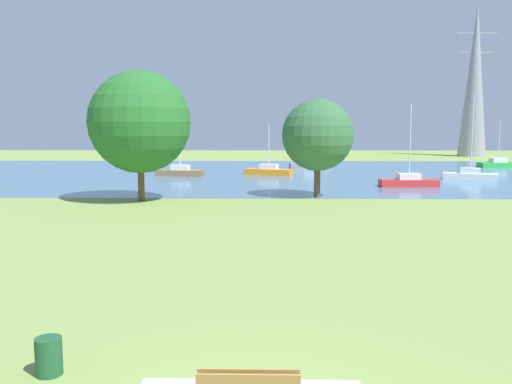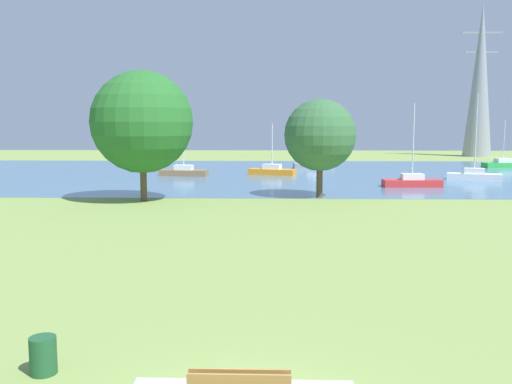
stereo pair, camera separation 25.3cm
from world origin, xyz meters
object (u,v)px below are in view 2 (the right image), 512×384
at_px(sailboat_red, 412,181).
at_px(tree_west_near, 320,135).
at_px(sailboat_green, 503,164).
at_px(litter_bin, 43,355).
at_px(electricity_pylon, 480,80).
at_px(sailboat_brown, 184,171).
at_px(sailboat_white, 474,175).
at_px(tree_west_far, 142,122).
at_px(sailboat_orange, 272,171).
at_px(sailboat_gray, 314,164).

xyz_separation_m(sailboat_red, tree_west_near, (-8.26, -6.95, 3.97)).
distance_m(sailboat_green, tree_west_near, 37.45).
distance_m(litter_bin, electricity_pylon, 89.61).
bearing_deg(electricity_pylon, sailboat_red, -115.32).
bearing_deg(sailboat_brown, sailboat_white, -6.74).
bearing_deg(tree_west_near, tree_west_far, -169.38).
relative_size(litter_bin, sailboat_orange, 0.15).
bearing_deg(tree_west_far, sailboat_white, 28.84).
distance_m(litter_bin, sailboat_green, 65.67).
xyz_separation_m(sailboat_orange, sailboat_green, (27.69, 10.60, 0.00)).
xyz_separation_m(litter_bin, tree_west_near, (8.14, 28.87, 4.04)).
xyz_separation_m(sailboat_green, tree_west_near, (-24.25, -28.26, 3.99)).
xyz_separation_m(sailboat_gray, sailboat_green, (22.77, 1.86, -0.03)).
height_order(sailboat_gray, sailboat_green, sailboat_gray).
height_order(sailboat_orange, sailboat_brown, sailboat_brown).
bearing_deg(sailboat_gray, tree_west_far, -115.40).
bearing_deg(tree_west_far, tree_west_near, 10.62).
xyz_separation_m(litter_bin, sailboat_green, (32.39, 57.12, 0.05)).
bearing_deg(sailboat_white, litter_bin, -119.47).
distance_m(litter_bin, sailboat_red, 39.40).
height_order(litter_bin, sailboat_green, sailboat_green).
bearing_deg(litter_bin, tree_west_far, 98.54).
xyz_separation_m(sailboat_red, sailboat_white, (7.22, 5.98, 0.01)).
distance_m(sailboat_orange, tree_west_far, 22.29).
bearing_deg(sailboat_brown, sailboat_orange, 9.17).
bearing_deg(tree_west_far, sailboat_red, 24.35).
relative_size(sailboat_white, sailboat_green, 1.40).
bearing_deg(sailboat_green, sailboat_gray, -175.32).
bearing_deg(sailboat_red, sailboat_gray, 109.22).
relative_size(sailboat_red, tree_west_far, 0.78).
distance_m(sailboat_orange, sailboat_green, 29.65).
bearing_deg(sailboat_gray, litter_bin, -99.87).
bearing_deg(litter_bin, sailboat_brown, 95.32).
xyz_separation_m(sailboat_white, electricity_pylon, (13.92, 38.71, 11.68)).
height_order(litter_bin, electricity_pylon, electricity_pylon).
relative_size(sailboat_gray, sailboat_green, 1.40).
distance_m(sailboat_green, tree_west_far, 47.75).
relative_size(tree_west_far, electricity_pylon, 0.36).
xyz_separation_m(sailboat_gray, tree_west_far, (-13.61, -28.67, 4.88)).
height_order(sailboat_orange, electricity_pylon, electricity_pylon).
height_order(sailboat_red, sailboat_gray, sailboat_gray).
xyz_separation_m(litter_bin, sailboat_white, (23.62, 41.80, 0.08)).
bearing_deg(sailboat_orange, electricity_pylon, 45.99).
bearing_deg(electricity_pylon, tree_west_far, -127.60).
relative_size(litter_bin, sailboat_green, 0.14).
distance_m(litter_bin, tree_west_far, 27.35).
xyz_separation_m(sailboat_white, tree_west_near, (-15.48, -12.93, 3.96)).
bearing_deg(sailboat_orange, tree_west_near, -78.98).
relative_size(litter_bin, sailboat_gray, 0.10).
distance_m(sailboat_white, tree_west_near, 20.56).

